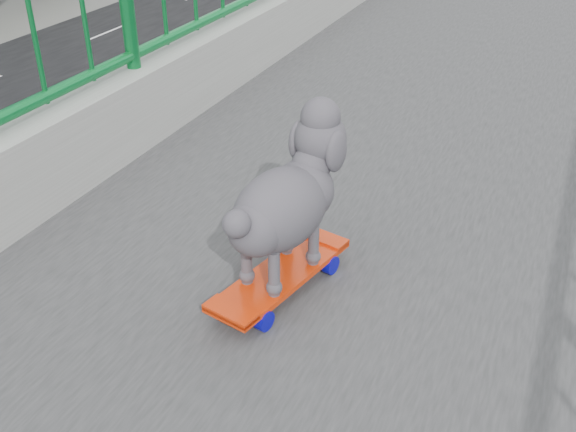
% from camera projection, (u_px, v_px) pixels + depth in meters
% --- Properties ---
extents(skateboard, '(0.25, 0.51, 0.07)m').
position_uv_depth(skateboard, '(281.00, 277.00, 1.88)').
color(skateboard, red).
rests_on(skateboard, footbridge).
extents(poodle, '(0.27, 0.49, 0.41)m').
position_uv_depth(poodle, '(286.00, 199.00, 1.78)').
color(poodle, '#312D33').
rests_on(poodle, skateboard).
extents(car_0, '(1.68, 4.18, 1.43)m').
position_uv_depth(car_0, '(166.00, 279.00, 12.61)').
color(car_0, silver).
rests_on(car_0, ground).
extents(car_1, '(1.63, 4.67, 1.54)m').
position_uv_depth(car_1, '(197.00, 123.00, 18.94)').
color(car_1, silver).
rests_on(car_1, ground).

